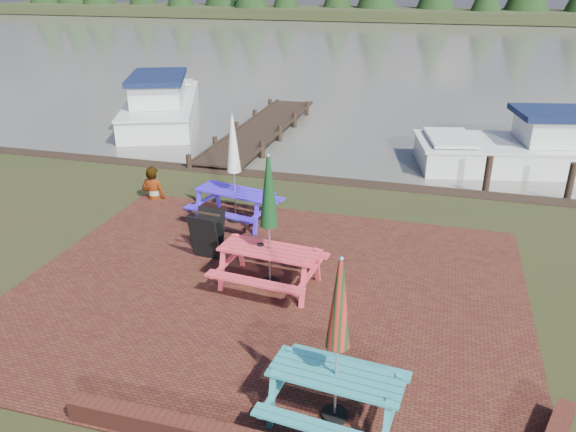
# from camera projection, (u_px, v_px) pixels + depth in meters

# --- Properties ---
(ground) EXTENTS (120.00, 120.00, 0.00)m
(ground) POSITION_uv_depth(u_px,v_px,m) (250.00, 323.00, 9.21)
(ground) COLOR black
(ground) RESTS_ON ground
(paving) EXTENTS (9.00, 7.50, 0.02)m
(paving) POSITION_uv_depth(u_px,v_px,m) (268.00, 291.00, 10.09)
(paving) COLOR #3D1813
(paving) RESTS_ON ground
(water) EXTENTS (120.00, 60.00, 0.02)m
(water) POSITION_uv_depth(u_px,v_px,m) (412.00, 48.00, 41.87)
(water) COLOR #4B4940
(water) RESTS_ON ground
(picnic_table_teal) EXTENTS (1.83, 1.66, 2.33)m
(picnic_table_teal) POSITION_uv_depth(u_px,v_px,m) (337.00, 367.00, 6.91)
(picnic_table_teal) COLOR teal
(picnic_table_teal) RESTS_ON ground
(picnic_table_red) EXTENTS (1.95, 1.77, 2.49)m
(picnic_table_red) POSITION_uv_depth(u_px,v_px,m) (269.00, 243.00, 9.93)
(picnic_table_red) COLOR #CF3542
(picnic_table_red) RESTS_ON ground
(picnic_table_blue) EXTENTS (2.07, 1.92, 2.46)m
(picnic_table_blue) POSITION_uv_depth(u_px,v_px,m) (235.00, 186.00, 12.61)
(picnic_table_blue) COLOR #371CD6
(picnic_table_blue) RESTS_ON ground
(chalkboard) EXTENTS (0.61, 0.61, 0.96)m
(chalkboard) POSITION_uv_depth(u_px,v_px,m) (207.00, 235.00, 11.12)
(chalkboard) COLOR black
(chalkboard) RESTS_ON ground
(jetty) EXTENTS (1.76, 9.08, 1.00)m
(jetty) POSITION_uv_depth(u_px,v_px,m) (261.00, 130.00, 19.97)
(jetty) COLOR black
(jetty) RESTS_ON ground
(boat_jetty) EXTENTS (5.06, 7.79, 2.14)m
(boat_jetty) POSITION_uv_depth(u_px,v_px,m) (162.00, 106.00, 22.03)
(boat_jetty) COLOR silver
(boat_jetty) RESTS_ON ground
(boat_near) EXTENTS (7.56, 3.93, 1.95)m
(boat_near) POSITION_uv_depth(u_px,v_px,m) (545.00, 150.00, 16.75)
(boat_near) COLOR silver
(boat_near) RESTS_ON ground
(person) EXTENTS (0.64, 0.44, 1.71)m
(person) POSITION_uv_depth(u_px,v_px,m) (151.00, 167.00, 13.86)
(person) COLOR gray
(person) RESTS_ON ground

